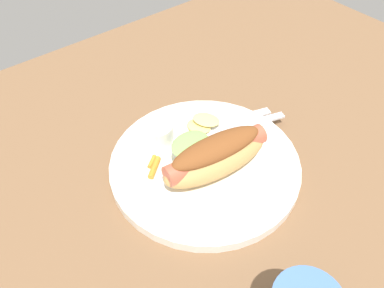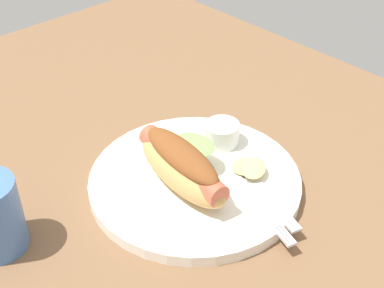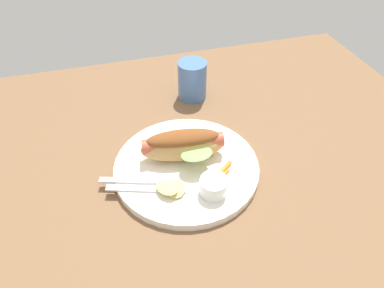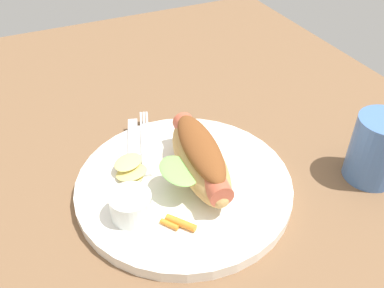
{
  "view_description": "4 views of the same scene",
  "coord_description": "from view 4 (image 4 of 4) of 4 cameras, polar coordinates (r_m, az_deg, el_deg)",
  "views": [
    {
      "loc": [
        -25.2,
        -27.31,
        44.14
      ],
      "look_at": [
        -1.16,
        2.6,
        4.69
      ],
      "focal_mm": 36.4,
      "sensor_mm": 36.0,
      "label": 1
    },
    {
      "loc": [
        38.68,
        -35.73,
        46.91
      ],
      "look_at": [
        -1.73,
        2.13,
        5.41
      ],
      "focal_mm": 49.79,
      "sensor_mm": 36.0,
      "label": 2
    },
    {
      "loc": [
        11.52,
        45.24,
        49.18
      ],
      "look_at": [
        -1.57,
        -0.52,
        5.13
      ],
      "focal_mm": 32.02,
      "sensor_mm": 36.0,
      "label": 3
    },
    {
      "loc": [
        -35.6,
        16.25,
        38.72
      ],
      "look_at": [
        1.28,
        -0.72,
        6.13
      ],
      "focal_mm": 38.76,
      "sensor_mm": 36.0,
      "label": 4
    }
  ],
  "objects": [
    {
      "name": "knife",
      "position": [
        0.59,
        -8.15,
        -0.74
      ],
      "size": [
        14.14,
        5.84,
        0.36
      ],
      "primitive_type": "cube",
      "rotation": [
        0.0,
        0.0,
        5.97
      ],
      "color": "silver",
      "rests_on": "plate"
    },
    {
      "name": "chips_pile",
      "position": [
        0.55,
        -8.47,
        -3.48
      ],
      "size": [
        5.93,
        5.37,
        1.64
      ],
      "color": "#E0CF73",
      "rests_on": "plate"
    },
    {
      "name": "sauce_ramekin",
      "position": [
        0.49,
        -8.39,
        -8.39
      ],
      "size": [
        4.93,
        4.93,
        3.17
      ],
      "primitive_type": "cylinder",
      "color": "white",
      "rests_on": "plate"
    },
    {
      "name": "drinking_cup",
      "position": [
        0.59,
        24.09,
        -0.64
      ],
      "size": [
        6.87,
        6.87,
        9.29
      ],
      "primitive_type": "cylinder",
      "color": "#4770B2",
      "rests_on": "ground_plane"
    },
    {
      "name": "ground_plane",
      "position": [
        0.56,
        -0.13,
        -6.6
      ],
      "size": [
        120.0,
        90.0,
        1.8
      ],
      "primitive_type": "cube",
      "color": "brown"
    },
    {
      "name": "plate",
      "position": [
        0.54,
        -1.11,
        -5.67
      ],
      "size": [
        27.9,
        27.9,
        1.6
      ],
      "primitive_type": "cylinder",
      "color": "white",
      "rests_on": "ground_plane"
    },
    {
      "name": "fork",
      "position": [
        0.6,
        -6.44,
        0.17
      ],
      "size": [
        14.2,
        5.56,
        0.4
      ],
      "rotation": [
        0.0,
        0.0,
        5.97
      ],
      "color": "silver",
      "rests_on": "plate"
    },
    {
      "name": "carrot_garnish",
      "position": [
        0.48,
        -1.94,
        -10.84
      ],
      "size": [
        3.49,
        3.67,
        0.87
      ],
      "color": "orange",
      "rests_on": "plate"
    },
    {
      "name": "hot_dog",
      "position": [
        0.52,
        1.21,
        -2.03
      ],
      "size": [
        16.89,
        9.9,
        6.08
      ],
      "rotation": [
        0.0,
        0.0,
        6.16
      ],
      "color": "tan",
      "rests_on": "plate"
    }
  ]
}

